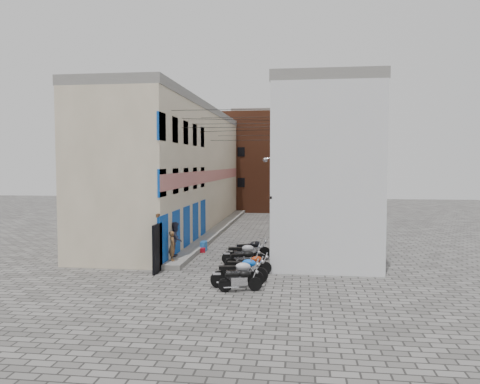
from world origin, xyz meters
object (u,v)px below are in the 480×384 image
at_px(motorcycle_f, 243,253).
at_px(water_jug_far, 204,245).
at_px(motorcycle_g, 251,249).
at_px(water_jug_near, 203,247).
at_px(motorcycle_a, 240,279).
at_px(person_a, 172,246).
at_px(person_b, 176,239).
at_px(motorcycle_d, 252,264).
at_px(motorcycle_b, 237,272).
at_px(red_crate, 202,250).
at_px(motorcycle_c, 244,268).
at_px(motorcycle_e, 244,259).

xyz_separation_m(motorcycle_f, water_jug_far, (-2.67, 3.60, -0.35)).
distance_m(motorcycle_g, water_jug_near, 3.74).
height_order(motorcycle_a, person_a, person_a).
distance_m(person_a, person_b, 1.08).
relative_size(motorcycle_a, water_jug_near, 3.24).
bearing_deg(person_b, water_jug_near, -20.89).
bearing_deg(water_jug_far, motorcycle_d, -59.56).
bearing_deg(person_b, motorcycle_b, -145.23).
bearing_deg(red_crate, motorcycle_f, -47.00).
bearing_deg(water_jug_far, motorcycle_c, -65.51).
relative_size(person_a, water_jug_far, 2.77).
relative_size(motorcycle_c, motorcycle_e, 1.11).
height_order(motorcycle_d, person_b, person_b).
bearing_deg(person_b, motorcycle_f, -102.07).
relative_size(motorcycle_b, motorcycle_d, 1.18).
xyz_separation_m(motorcycle_g, red_crate, (-2.95, 1.92, -0.50)).
distance_m(motorcycle_c, person_a, 4.57).
height_order(motorcycle_b, person_b, person_b).
bearing_deg(person_a, water_jug_far, -34.52).
bearing_deg(motorcycle_b, water_jug_near, -167.43).
bearing_deg(motorcycle_c, motorcycle_g, -174.32).
height_order(motorcycle_b, motorcycle_e, motorcycle_b).
height_order(motorcycle_d, motorcycle_g, motorcycle_g).
distance_m(motorcycle_c, motorcycle_e, 2.18).
distance_m(person_a, red_crate, 3.64).
bearing_deg(motorcycle_b, motorcycle_e, 172.50).
bearing_deg(motorcycle_c, person_a, -120.43).
relative_size(motorcycle_d, motorcycle_g, 0.84).
height_order(motorcycle_g, water_jug_near, motorcycle_g).
bearing_deg(motorcycle_e, motorcycle_f, 173.01).
bearing_deg(motorcycle_a, person_b, -157.33).
bearing_deg(motorcycle_g, motorcycle_f, -47.50).
relative_size(motorcycle_e, person_b, 1.06).
height_order(motorcycle_c, person_a, person_a).
distance_m(motorcycle_c, motorcycle_d, 1.15).
relative_size(motorcycle_c, person_a, 1.42).
bearing_deg(water_jug_near, motorcycle_f, -50.23).
relative_size(motorcycle_f, motorcycle_g, 0.98).
xyz_separation_m(motorcycle_b, person_b, (-3.74, 4.54, 0.50)).
xyz_separation_m(motorcycle_b, motorcycle_e, (-0.10, 3.08, -0.08)).
bearing_deg(person_a, motorcycle_e, -121.89).
distance_m(motorcycle_b, motorcycle_e, 3.08).
distance_m(motorcycle_a, motorcycle_c, 1.44).
distance_m(motorcycle_b, motorcycle_c, 0.93).
height_order(motorcycle_g, water_jug_far, motorcycle_g).
relative_size(motorcycle_g, red_crate, 5.56).
relative_size(motorcycle_e, motorcycle_g, 0.86).
bearing_deg(red_crate, motorcycle_d, -55.95).
height_order(motorcycle_a, person_b, person_b).
height_order(motorcycle_d, water_jug_far, motorcycle_d).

